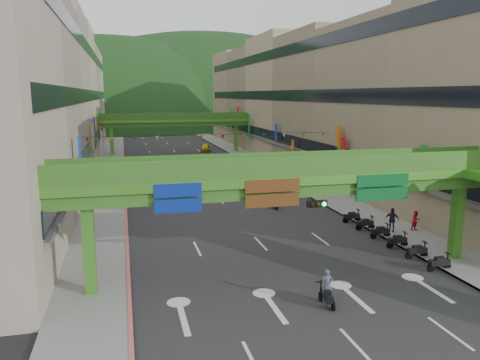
% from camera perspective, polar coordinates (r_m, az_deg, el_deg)
% --- Properties ---
extents(ground, '(320.00, 320.00, 0.00)m').
position_cam_1_polar(ground, '(22.79, 11.56, -16.83)').
color(ground, black).
rests_on(ground, ground).
extents(road_slab, '(18.00, 140.00, 0.02)m').
position_cam_1_polar(road_slab, '(69.54, -6.42, 1.79)').
color(road_slab, '#28282B').
rests_on(road_slab, ground).
extents(sidewalk_left, '(4.00, 140.00, 0.15)m').
position_cam_1_polar(sidewalk_left, '(68.97, -15.51, 1.46)').
color(sidewalk_left, gray).
rests_on(sidewalk_left, ground).
extents(sidewalk_right, '(4.00, 140.00, 0.15)m').
position_cam_1_polar(sidewalk_right, '(71.80, 2.32, 2.17)').
color(sidewalk_right, gray).
rests_on(sidewalk_right, ground).
extents(curb_left, '(0.20, 140.00, 0.18)m').
position_cam_1_polar(curb_left, '(68.94, -13.94, 1.54)').
color(curb_left, '#CC5959').
rests_on(curb_left, ground).
extents(curb_right, '(0.20, 140.00, 0.18)m').
position_cam_1_polar(curb_right, '(71.29, 0.85, 2.13)').
color(curb_right, gray).
rests_on(curb_right, ground).
extents(building_row_left, '(12.80, 95.00, 19.00)m').
position_cam_1_polar(building_row_left, '(68.89, -22.58, 8.88)').
color(building_row_left, '#9E937F').
rests_on(building_row_left, ground).
extents(building_row_right, '(12.80, 95.00, 19.00)m').
position_cam_1_polar(building_row_right, '(73.69, 8.38, 9.61)').
color(building_row_right, gray).
rests_on(building_row_right, ground).
extents(overpass_near, '(28.00, 12.27, 7.10)m').
position_cam_1_polar(overpass_near, '(26.09, 8.75, -1.08)').
color(overpass_near, '#4C9E2D').
rests_on(overpass_near, ground).
extents(overpass_far, '(28.00, 2.20, 7.10)m').
position_cam_1_polar(overpass_far, '(83.81, -7.89, 6.93)').
color(overpass_far, '#4C9E2D').
rests_on(overpass_far, ground).
extents(hill_left, '(168.00, 140.00, 112.00)m').
position_cam_1_polar(hill_left, '(178.57, -16.05, 6.69)').
color(hill_left, '#1C4419').
rests_on(hill_left, ground).
extents(hill_right, '(208.00, 176.00, 128.00)m').
position_cam_1_polar(hill_right, '(201.34, -4.33, 7.43)').
color(hill_right, '#1C4419').
rests_on(hill_right, ground).
extents(bunting_string, '(26.00, 0.36, 0.47)m').
position_cam_1_polar(bunting_string, '(49.21, -3.41, 5.27)').
color(bunting_string, black).
rests_on(bunting_string, ground).
extents(scooter_rider_near, '(0.68, 1.59, 1.88)m').
position_cam_1_polar(scooter_rider_near, '(24.08, 10.57, -12.99)').
color(scooter_rider_near, black).
rests_on(scooter_rider_near, ground).
extents(scooter_rider_mid, '(0.89, 1.60, 2.05)m').
position_cam_1_polar(scooter_rider_mid, '(42.93, 4.19, -2.12)').
color(scooter_rider_mid, black).
rests_on(scooter_rider_mid, ground).
extents(scooter_rider_left, '(1.05, 1.59, 2.04)m').
position_cam_1_polar(scooter_rider_left, '(50.38, -9.90, -0.42)').
color(scooter_rider_left, gray).
rests_on(scooter_rider_left, ground).
extents(scooter_rider_far, '(0.84, 1.60, 1.97)m').
position_cam_1_polar(scooter_rider_far, '(61.18, -8.82, 1.49)').
color(scooter_rider_far, maroon).
rests_on(scooter_rider_far, ground).
extents(parked_scooter_row, '(1.60, 11.55, 1.08)m').
position_cam_1_polar(parked_scooter_row, '(34.77, 17.67, -6.51)').
color(parked_scooter_row, black).
rests_on(parked_scooter_row, ground).
extents(car_silver, '(1.74, 4.14, 1.33)m').
position_cam_1_polar(car_silver, '(67.29, -12.16, 1.90)').
color(car_silver, '#A1A2A7').
rests_on(car_silver, ground).
extents(car_yellow, '(2.23, 4.27, 1.39)m').
position_cam_1_polar(car_yellow, '(86.57, -4.24, 3.98)').
color(car_yellow, gold).
rests_on(car_yellow, ground).
extents(pedestrian_red, '(0.84, 0.71, 1.54)m').
position_cam_1_polar(pedestrian_red, '(37.96, 20.65, -4.89)').
color(pedestrian_red, red).
rests_on(pedestrian_red, ground).
extents(pedestrian_dark, '(1.09, 1.01, 1.80)m').
position_cam_1_polar(pedestrian_dark, '(37.14, 18.00, -4.85)').
color(pedestrian_dark, '#22212B').
rests_on(pedestrian_dark, ground).
extents(pedestrian_blue, '(0.81, 0.64, 1.52)m').
position_cam_1_polar(pedestrian_blue, '(49.28, 8.73, -0.93)').
color(pedestrian_blue, '#333F5A').
rests_on(pedestrian_blue, ground).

